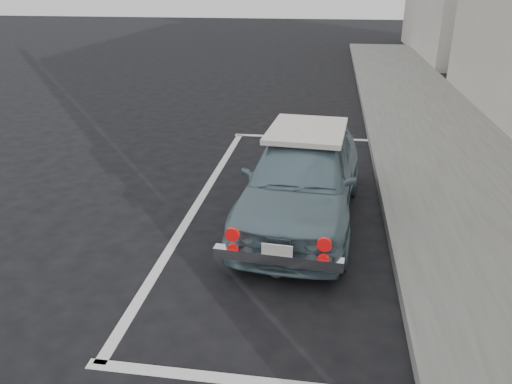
# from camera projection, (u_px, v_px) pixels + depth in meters

# --- Properties ---
(ground) EXTENTS (80.00, 80.00, 0.00)m
(ground) POSITION_uv_depth(u_px,v_px,m) (213.00, 337.00, 4.68)
(ground) COLOR black
(ground) RESTS_ON ground
(sidewalk) EXTENTS (2.80, 40.00, 0.15)m
(sidewalk) POSITION_uv_depth(u_px,v_px,m) (508.00, 250.00, 6.04)
(sidewalk) COLOR slate
(sidewalk) RESTS_ON ground
(pline_rear) EXTENTS (3.00, 0.12, 0.01)m
(pline_rear) POSITION_uv_depth(u_px,v_px,m) (258.00, 382.00, 4.16)
(pline_rear) COLOR silver
(pline_rear) RESTS_ON ground
(pline_front) EXTENTS (3.00, 0.12, 0.01)m
(pline_front) POSITION_uv_depth(u_px,v_px,m) (305.00, 138.00, 10.52)
(pline_front) COLOR silver
(pline_front) RESTS_ON ground
(pline_side) EXTENTS (0.12, 7.00, 0.01)m
(pline_side) POSITION_uv_depth(u_px,v_px,m) (199.00, 201.00, 7.52)
(pline_side) COLOR silver
(pline_side) RESTS_ON ground
(retro_coupe) EXTENTS (1.75, 3.75, 1.24)m
(retro_coupe) POSITION_uv_depth(u_px,v_px,m) (302.00, 177.00, 6.76)
(retro_coupe) COLOR slate
(retro_coupe) RESTS_ON ground
(cat) EXTENTS (0.29, 0.40, 0.23)m
(cat) POSITION_uv_depth(u_px,v_px,m) (278.00, 268.00, 5.60)
(cat) COLOR #695A50
(cat) RESTS_ON ground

